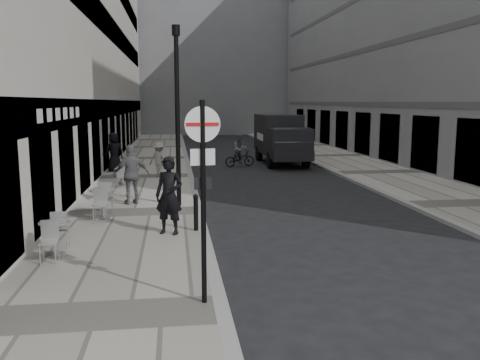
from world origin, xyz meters
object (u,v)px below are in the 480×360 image
object	(u,v)px
sign_post	(203,175)
cyclist	(240,154)
lamppost	(177,107)
panel_van	(281,136)
walking_man	(169,196)

from	to	relation	value
sign_post	cyclist	xyz separation A→B (m)	(3.02, 18.74, -1.58)
lamppost	panel_van	xyz separation A→B (m)	(5.80, 11.61, -1.74)
walking_man	cyclist	xyz separation A→B (m)	(3.62, 14.15, -0.41)
sign_post	panel_van	size ratio (longest dim) A/B	0.58
walking_man	sign_post	size ratio (longest dim) A/B	0.59
walking_man	lamppost	xyz separation A→B (m)	(0.27, 3.58, 2.17)
walking_man	panel_van	size ratio (longest dim) A/B	0.34
walking_man	panel_van	xyz separation A→B (m)	(6.08, 15.19, 0.43)
walking_man	panel_van	distance (m)	16.37
lamppost	walking_man	bearing A→B (deg)	-94.38
panel_van	cyclist	distance (m)	2.79
walking_man	sign_post	bearing A→B (deg)	-59.64
walking_man	cyclist	distance (m)	14.62
walking_man	panel_van	bearing A→B (deg)	91.05
cyclist	sign_post	bearing A→B (deg)	-115.50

